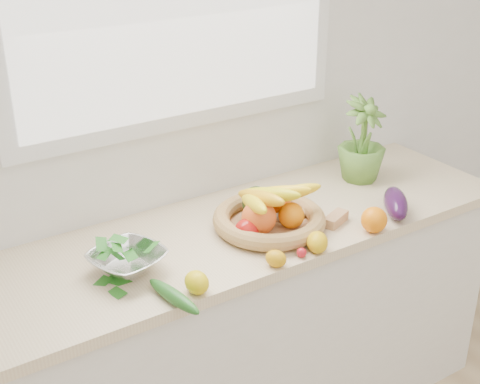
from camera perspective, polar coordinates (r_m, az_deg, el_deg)
back_wall at (r=2.41m, az=-5.22°, el=8.95°), size 4.50×0.02×2.70m
counter_cabinet at (r=2.60m, az=-1.19°, el=-12.54°), size 2.20×0.58×0.86m
countertop at (r=2.35m, az=-1.29°, el=-3.86°), size 2.24×0.62×0.04m
orange_loose at (r=2.37m, az=11.37°, el=-2.34°), size 0.12×0.12×0.09m
lemon_a at (r=2.01m, az=-3.71°, el=-7.70°), size 0.07×0.09×0.07m
lemon_b at (r=2.22m, az=6.62°, el=-4.28°), size 0.11×0.11×0.07m
lemon_c at (r=2.13m, az=3.09°, el=-5.70°), size 0.08×0.09×0.06m
apple at (r=2.25m, az=0.58°, el=-3.37°), size 0.10×0.10×0.09m
ginger at (r=2.41m, az=8.17°, el=-2.29°), size 0.12×0.08×0.04m
garlic_a at (r=2.42m, az=5.00°, el=-1.84°), size 0.06×0.06×0.05m
garlic_b at (r=2.39m, az=2.23°, el=-2.12°), size 0.06×0.06×0.05m
garlic_c at (r=2.40m, az=3.58°, el=-2.11°), size 0.07×0.07×0.05m
eggplant at (r=2.51m, az=13.14°, el=-0.93°), size 0.20×0.23×0.09m
cucumber at (r=1.97m, az=-5.69°, el=-8.84°), size 0.08×0.24×0.04m
radish at (r=2.19m, az=5.27°, el=-5.17°), size 0.04×0.04×0.03m
potted_herb at (r=2.72m, az=10.40°, el=4.42°), size 0.22×0.22×0.34m
fruit_basket at (r=2.34m, az=2.46°, el=-1.89°), size 0.52×0.52×0.19m
colander_with_spinach at (r=2.11m, az=-9.63°, el=-5.40°), size 0.28×0.28×0.12m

